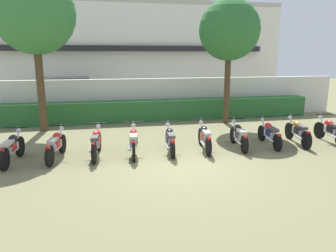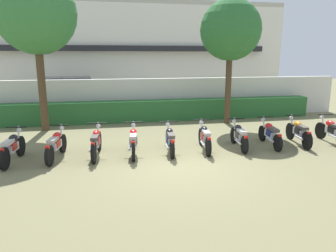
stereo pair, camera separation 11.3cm
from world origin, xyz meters
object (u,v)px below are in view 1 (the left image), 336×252
motorcycle_in_row_3 (96,142)px  motorcycle_in_row_8 (269,133)px  tree_near_inspector (34,14)px  motorcycle_in_row_7 (239,135)px  motorcycle_in_row_9 (298,131)px  motorcycle_in_row_6 (205,137)px  motorcycle_in_row_4 (134,141)px  tree_far_side (229,31)px  motorcycle_in_row_2 (56,145)px  motorcycle_in_row_1 (12,148)px  motorcycle_in_row_10 (331,130)px  motorcycle_in_row_5 (170,139)px  parked_car (67,94)px

motorcycle_in_row_3 → motorcycle_in_row_8: 5.85m
tree_near_inspector → motorcycle_in_row_7: size_ratio=3.45×
motorcycle_in_row_9 → motorcycle_in_row_6: bearing=100.0°
motorcycle_in_row_4 → motorcycle_in_row_8: bearing=-83.2°
tree_far_side → motorcycle_in_row_2: tree_far_side is taller
motorcycle_in_row_1 → motorcycle_in_row_6: 5.86m
motorcycle_in_row_8 → motorcycle_in_row_10: 2.32m
motorcycle_in_row_8 → motorcycle_in_row_1: bearing=97.3°
motorcycle_in_row_2 → motorcycle_in_row_3: 1.18m
tree_far_side → motorcycle_in_row_7: size_ratio=3.04×
tree_near_inspector → motorcycle_in_row_2: 5.87m
motorcycle_in_row_6 → motorcycle_in_row_8: bearing=-81.8°
tree_near_inspector → motorcycle_in_row_5: 7.35m
tree_near_inspector → motorcycle_in_row_2: bearing=-75.9°
parked_car → motorcycle_in_row_7: bearing=-60.0°
motorcycle_in_row_7 → motorcycle_in_row_9: bearing=-81.8°
motorcycle_in_row_3 → motorcycle_in_row_1: bearing=98.1°
motorcycle_in_row_4 → motorcycle_in_row_5: (1.17, 0.02, -0.02)m
parked_car → motorcycle_in_row_2: size_ratio=2.46×
motorcycle_in_row_3 → motorcycle_in_row_6: 3.48m
parked_car → motorcycle_in_row_7: (6.37, -8.95, -0.50)m
motorcycle_in_row_3 → motorcycle_in_row_8: size_ratio=1.01×
motorcycle_in_row_6 → motorcycle_in_row_10: motorcycle_in_row_10 is taller
motorcycle_in_row_2 → motorcycle_in_row_3: size_ratio=0.99×
motorcycle_in_row_1 → motorcycle_in_row_6: bearing=-83.8°
parked_car → motorcycle_in_row_2: (0.50, -8.94, -0.49)m
tree_far_side → motorcycle_in_row_3: (-5.81, -3.93, -3.68)m
tree_near_inspector → tree_far_side: bearing=-0.5°
motorcycle_in_row_7 → motorcycle_in_row_8: size_ratio=0.95×
motorcycle_in_row_2 → motorcycle_in_row_9: (8.12, 0.04, 0.01)m
motorcycle_in_row_1 → motorcycle_in_row_4: bearing=-84.0°
motorcycle_in_row_2 → motorcycle_in_row_4: motorcycle_in_row_4 is taller
motorcycle_in_row_3 → motorcycle_in_row_10: 8.17m
motorcycle_in_row_9 → motorcycle_in_row_10: (1.23, -0.12, 0.00)m
motorcycle_in_row_5 → motorcycle_in_row_7: size_ratio=1.00×
tree_far_side → motorcycle_in_row_10: 5.92m
motorcycle_in_row_1 → motorcycle_in_row_8: motorcycle_in_row_1 is taller
tree_near_inspector → motorcycle_in_row_7: (6.87, -4.00, -4.19)m
motorcycle_in_row_3 → motorcycle_in_row_5: (2.31, -0.03, -0.02)m
parked_car → motorcycle_in_row_6: 10.35m
motorcycle_in_row_3 → motorcycle_in_row_6: (3.48, -0.00, -0.01)m
motorcycle_in_row_5 → motorcycle_in_row_3: bearing=94.1°
tree_near_inspector → motorcycle_in_row_9: bearing=-23.4°
motorcycle_in_row_4 → motorcycle_in_row_8: 4.71m
motorcycle_in_row_5 → motorcycle_in_row_10: motorcycle_in_row_10 is taller
motorcycle_in_row_2 → motorcycle_in_row_8: 7.03m
tree_far_side → motorcycle_in_row_3: size_ratio=2.88×
motorcycle_in_row_10 → motorcycle_in_row_8: bearing=91.5°
motorcycle_in_row_4 → motorcycle_in_row_6: 2.34m
motorcycle_in_row_4 → motorcycle_in_row_9: size_ratio=0.96×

